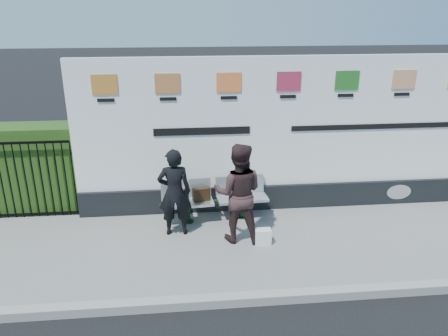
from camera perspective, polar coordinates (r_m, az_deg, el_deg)
The scene contains 10 objects.
pavement at distance 7.81m, azimuth 6.04°, elevation -9.74°, with size 14.00×3.00×0.12m, color slate.
kerb at distance 6.59m, azimuth 8.71°, elevation -16.22°, with size 14.00×0.18×0.14m, color gray.
billboard at distance 8.56m, azimuth 7.89°, elevation 2.97°, with size 8.00×0.30×3.00m.
hedge at distance 9.43m, azimuth -24.56°, elevation 0.02°, with size 2.35×0.70×1.70m, color #284B16.
railing at distance 9.06m, azimuth -25.33°, elevation -1.45°, with size 2.05×0.06×1.54m, color black, non-canonical shape.
bench at distance 8.33m, azimuth -1.15°, elevation -5.42°, with size 1.99×0.53×0.43m, color #B9C0C2, non-canonical shape.
woman_left at distance 7.65m, azimuth -6.48°, elevation -3.20°, with size 0.58×0.38×1.59m, color black.
woman_right at distance 7.39m, azimuth 1.89°, elevation -3.29°, with size 0.85×0.66×1.75m, color #342222.
handbag_brown at distance 8.15m, azimuth -2.98°, elevation -3.42°, with size 0.32×0.14×0.25m, color black.
carrier_bag_white at distance 7.59m, azimuth 5.09°, elevation -8.92°, with size 0.28×0.17×0.28m, color silver.
Camera 1 is at (-1.47, -4.07, 4.01)m, focal length 35.00 mm.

